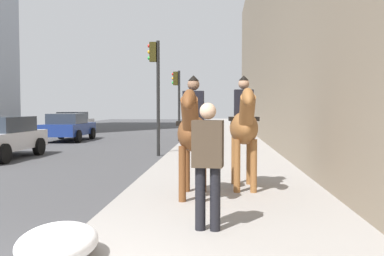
% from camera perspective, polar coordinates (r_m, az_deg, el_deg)
% --- Properties ---
extents(mounted_horse_near, '(2.15, 0.60, 2.23)m').
position_cam_1_polar(mounted_horse_near, '(7.74, 0.13, -0.37)').
color(mounted_horse_near, brown).
rests_on(mounted_horse_near, sidewalk_slab).
extents(mounted_horse_far, '(2.15, 0.61, 2.29)m').
position_cam_1_polar(mounted_horse_far, '(8.62, 6.95, 0.28)').
color(mounted_horse_far, brown).
rests_on(mounted_horse_far, sidewalk_slab).
extents(pedestrian_greeting, '(0.31, 0.43, 1.70)m').
position_cam_1_polar(pedestrian_greeting, '(5.67, 2.12, -3.95)').
color(pedestrian_greeting, black).
rests_on(pedestrian_greeting, sidewalk_slab).
extents(car_mid_lane, '(4.04, 2.03, 1.44)m').
position_cam_1_polar(car_mid_lane, '(23.40, -16.13, 0.18)').
color(car_mid_lane, navy).
rests_on(car_mid_lane, ground).
extents(car_far_lane, '(4.17, 1.94, 1.44)m').
position_cam_1_polar(car_far_lane, '(31.63, -15.48, 0.84)').
color(car_far_lane, silver).
rests_on(car_far_lane, ground).
extents(traffic_light_near_curb, '(0.20, 0.44, 4.15)m').
position_cam_1_polar(traffic_light_near_curb, '(15.53, -4.85, 6.46)').
color(traffic_light_near_curb, black).
rests_on(traffic_light_near_curb, ground).
extents(traffic_light_far_curb, '(0.20, 0.44, 3.66)m').
position_cam_1_polar(traffic_light_far_curb, '(22.23, -1.97, 4.57)').
color(traffic_light_far_curb, black).
rests_on(traffic_light_far_curb, ground).
extents(snow_pile_near, '(1.09, 0.84, 0.38)m').
position_cam_1_polar(snow_pile_near, '(4.95, -17.46, -14.39)').
color(snow_pile_near, white).
rests_on(snow_pile_near, sidewalk_slab).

